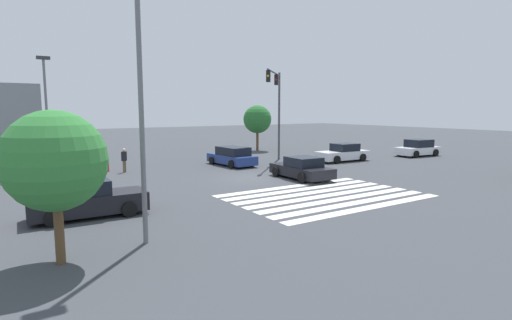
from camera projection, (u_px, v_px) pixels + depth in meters
ground_plane at (256, 178)px, 25.33m from camera, size 145.37×145.37×0.00m
crosswalk_markings at (325, 196)px, 20.04m from camera, size 9.57×6.30×0.01m
traffic_signal_mast at (276, 98)px, 32.53m from camera, size 4.12×4.12×7.41m
car_0 at (232, 156)px, 30.82m from camera, size 2.31×4.62×1.45m
car_1 at (302, 169)px, 24.97m from camera, size 2.33×4.43×1.38m
car_2 at (88, 200)px, 16.06m from camera, size 4.52×2.08×1.50m
car_3 at (418, 148)px, 37.09m from camera, size 4.43×2.35×1.54m
car_5 at (343, 153)px, 33.36m from camera, size 4.72×2.19×1.48m
pedestrian at (124, 159)px, 27.40m from camera, size 0.41×0.41×1.66m
street_light_pole_a at (140, 70)px, 12.30m from camera, size 0.80×0.36×9.39m
street_light_pole_b at (46, 104)px, 26.16m from camera, size 0.80×0.36×7.73m
tree_corner_a at (55, 161)px, 10.90m from camera, size 2.79×2.79×4.32m
tree_corner_b at (257, 119)px, 41.60m from camera, size 2.92×2.92×4.75m
fire_hydrant at (107, 166)px, 27.73m from camera, size 0.22×0.22×0.86m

